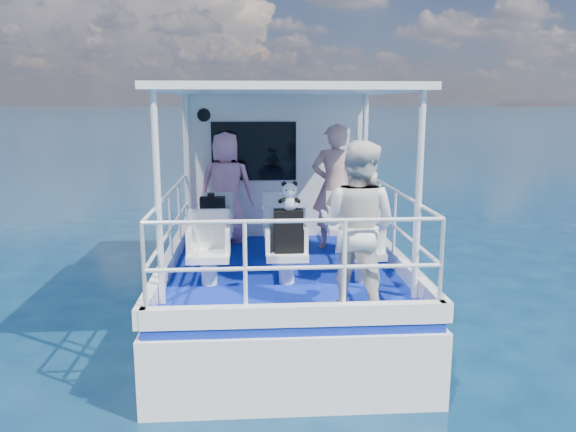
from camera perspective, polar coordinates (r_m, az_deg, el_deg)
The scene contains 20 objects.
ground at distance 7.97m, azimuth -0.66°, elevation -10.50°, with size 2000.00×2000.00×0.00m, color #08223F.
hull at distance 8.91m, azimuth -1.02°, elevation -8.12°, with size 3.00×7.00×1.60m, color white.
deck at distance 8.67m, azimuth -1.04°, elevation -2.81°, with size 2.90×6.90×0.10m, color navy.
cabin at distance 9.75m, azimuth -1.44°, elevation 5.62°, with size 2.85×2.00×2.20m, color white.
canopy at distance 7.21m, azimuth -0.63°, elevation 12.72°, with size 3.00×3.20×0.08m, color white.
canopy_posts at distance 7.22m, azimuth -0.59°, elevation 3.66°, with size 2.77×2.97×2.20m.
railings at distance 7.01m, azimuth -0.43°, elevation -1.56°, with size 2.84×3.59×1.00m, color white, non-canonical shape.
seat_port_fwd at distance 7.84m, azimuth -7.35°, elevation -2.61°, with size 0.48×0.46×0.38m, color white.
seat_center_fwd at distance 7.83m, azimuth -0.76°, elevation -2.52°, with size 0.48×0.46×0.38m, color white.
seat_stbd_fwd at distance 7.93m, azimuth 5.75°, elevation -2.41°, with size 0.48×0.46×0.38m, color white.
seat_port_aft at distance 6.59m, azimuth -8.02°, elevation -5.30°, with size 0.48×0.46×0.38m, color white.
seat_center_aft at distance 6.58m, azimuth -0.15°, elevation -5.21°, with size 0.48×0.46×0.38m, color white.
seat_stbd_aft at distance 6.70m, azimuth 7.59°, elevation -5.02°, with size 0.48×0.46×0.38m, color white.
passenger_port_fwd at distance 8.45m, azimuth -6.28°, elevation 2.86°, with size 0.62×0.44×1.66m, color pink.
passenger_stbd_fwd at distance 8.10m, azimuth 4.70°, elevation 2.98°, with size 0.65×0.43×1.79m, color tan.
passenger_stbd_aft at distance 5.62m, azimuth 7.07°, elevation -1.11°, with size 0.83×0.65×1.72m, color silver.
backpack_port at distance 7.69m, azimuth -7.64°, elevation 0.27°, with size 0.34×0.19×0.44m, color black.
backpack_center at distance 6.44m, azimuth 0.03°, elevation -1.53°, with size 0.33×0.19×0.50m, color black.
compact_camera at distance 7.64m, azimuth -7.83°, elevation 2.10°, with size 0.09×0.06×0.06m, color black.
panda at distance 6.34m, azimuth 0.15°, elevation 2.06°, with size 0.21×0.18×0.33m, color white, non-canonical shape.
Camera 1 is at (-0.40, -7.40, 2.95)m, focal length 35.00 mm.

